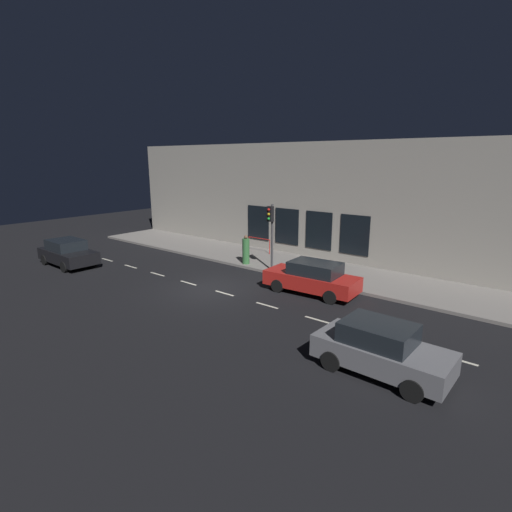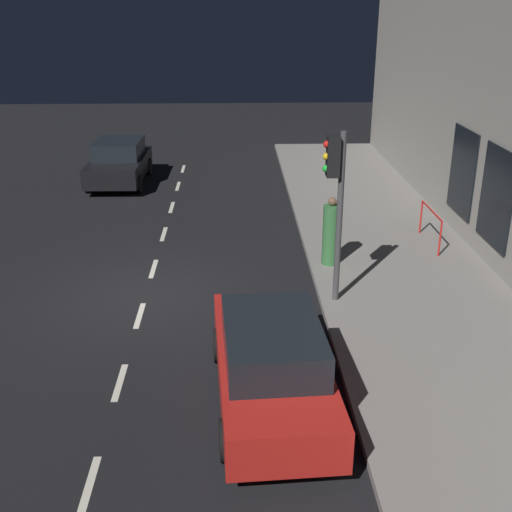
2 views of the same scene
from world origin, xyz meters
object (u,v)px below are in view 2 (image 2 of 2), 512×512
at_px(traffic_light, 336,186).
at_px(pedestrian_0, 331,234).
at_px(parked_car_2, 271,362).
at_px(parked_car_1, 119,162).

xyz_separation_m(traffic_light, pedestrian_0, (0.29, 2.09, -1.84)).
distance_m(traffic_light, parked_car_2, 4.43).
height_order(traffic_light, pedestrian_0, traffic_light).
xyz_separation_m(parked_car_1, pedestrian_0, (6.71, -8.53, 0.16)).
height_order(parked_car_1, parked_car_2, same).
bearing_deg(parked_car_2, parked_car_1, 105.50).
xyz_separation_m(traffic_light, parked_car_2, (-1.53, -3.65, -2.00)).
height_order(traffic_light, parked_car_2, traffic_light).
bearing_deg(traffic_light, parked_car_1, 121.15).
relative_size(parked_car_1, parked_car_2, 0.91).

